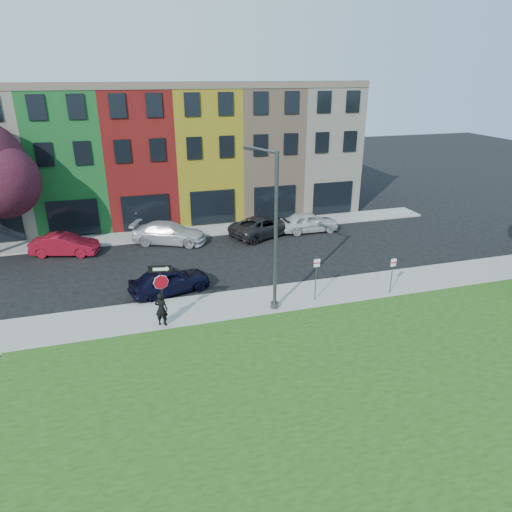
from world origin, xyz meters
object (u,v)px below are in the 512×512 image
object	(u,v)px
stop_sign	(161,283)
street_lamp	(273,233)
man	(161,309)
sedan_near	(170,280)

from	to	relation	value
stop_sign	street_lamp	world-z (taller)	street_lamp
man	sedan_near	size ratio (longest dim) A/B	0.36
sedan_near	street_lamp	bearing A→B (deg)	-139.76
stop_sign	sedan_near	size ratio (longest dim) A/B	0.66
sedan_near	street_lamp	world-z (taller)	street_lamp
sedan_near	street_lamp	xyz separation A→B (m)	(4.72, -3.22, 3.31)
street_lamp	man	bearing A→B (deg)	162.69
stop_sign	man	world-z (taller)	stop_sign
man	street_lamp	distance (m)	6.30
man	street_lamp	size ratio (longest dim) A/B	0.21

